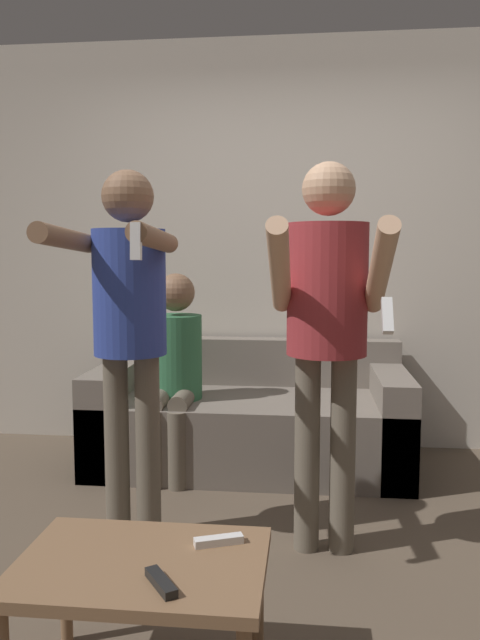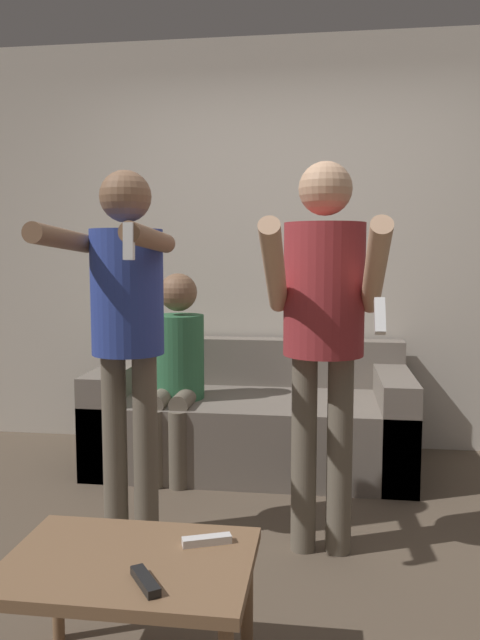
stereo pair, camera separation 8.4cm
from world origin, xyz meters
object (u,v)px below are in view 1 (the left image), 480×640
person_standing_right (327,312)px  person_seated (174,364)px  coffee_table (142,576)px  couch (250,421)px  remote_far (219,541)px  remote_near (161,582)px  person_standing_left (129,313)px

person_standing_right → person_seated: (-0.86, 0.91, -0.40)m
person_seated → coffee_table: size_ratio=1.64×
couch → remote_far: size_ratio=12.36×
person_seated → remote_far: (0.51, -1.75, -0.23)m
remote_far → coffee_table: bearing=-150.4°
couch → person_standing_right: size_ratio=1.13×
coffee_table → remote_near: size_ratio=5.03×
couch → person_standing_right: (0.43, -1.10, 0.79)m
person_standing_right → remote_near: 1.34m
person_standing_right → coffee_table: size_ratio=2.33×
person_seated → remote_far: bearing=-73.7°
person_standing_right → person_seated: bearing=133.2°
person_standing_left → person_seated: 0.99m
person_standing_right → remote_near: (-0.46, -1.09, -0.62)m
couch → coffee_table: 2.07m
person_standing_right → remote_far: (-0.34, -0.84, -0.62)m
remote_near → coffee_table: bearing=123.5°
couch → person_standing_right: bearing=-68.8°
person_seated → coffee_table: (0.30, -1.87, -0.29)m
couch → remote_far: couch is taller
remote_near → person_standing_left: bearing=109.9°
couch → remote_near: size_ratio=13.19×
coffee_table → remote_far: bearing=29.6°
person_standing_left → remote_far: (0.51, -0.84, -0.61)m
couch → remote_far: (0.09, -1.94, 0.16)m
remote_far → person_seated: bearing=106.3°
person_standing_left → remote_near: size_ratio=11.56×
person_standing_right → person_standing_left: bearing=-179.9°
person_seated → remote_near: person_seated is taller
coffee_table → remote_far: size_ratio=4.72×
person_standing_right → coffee_table: (-0.55, -0.96, -0.69)m
person_standing_left → remote_far: person_standing_left is taller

